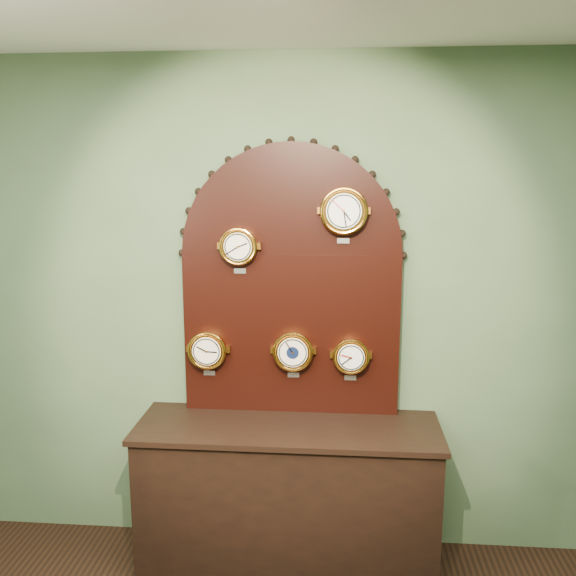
# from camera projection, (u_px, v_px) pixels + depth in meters

# --- Properties ---
(wall_back) EXTENTS (4.00, 0.00, 4.00)m
(wall_back) POSITION_uv_depth(u_px,v_px,m) (292.00, 311.00, 3.46)
(wall_back) COLOR #4C6545
(wall_back) RESTS_ON ground
(shop_counter) EXTENTS (1.60, 0.50, 0.80)m
(shop_counter) POSITION_uv_depth(u_px,v_px,m) (288.00, 498.00, 3.39)
(shop_counter) COLOR black
(shop_counter) RESTS_ON ground_plane
(display_board) EXTENTS (1.26, 0.06, 1.53)m
(display_board) POSITION_uv_depth(u_px,v_px,m) (291.00, 273.00, 3.37)
(display_board) COLOR black
(display_board) RESTS_ON shop_counter
(roman_clock) EXTENTS (0.21, 0.08, 0.26)m
(roman_clock) POSITION_uv_depth(u_px,v_px,m) (239.00, 246.00, 3.30)
(roman_clock) COLOR orange
(roman_clock) RESTS_ON display_board
(arabic_clock) EXTENTS (0.25, 0.08, 0.30)m
(arabic_clock) POSITION_uv_depth(u_px,v_px,m) (344.00, 211.00, 3.21)
(arabic_clock) COLOR orange
(arabic_clock) RESTS_ON display_board
(hygrometer) EXTENTS (0.22, 0.08, 0.27)m
(hygrometer) POSITION_uv_depth(u_px,v_px,m) (208.00, 350.00, 3.43)
(hygrometer) COLOR orange
(hygrometer) RESTS_ON display_board
(barometer) EXTENTS (0.22, 0.08, 0.27)m
(barometer) POSITION_uv_depth(u_px,v_px,m) (293.00, 351.00, 3.38)
(barometer) COLOR orange
(barometer) RESTS_ON display_board
(tide_clock) EXTENTS (0.20, 0.08, 0.25)m
(tide_clock) POSITION_uv_depth(u_px,v_px,m) (351.00, 356.00, 3.36)
(tide_clock) COLOR orange
(tide_clock) RESTS_ON display_board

